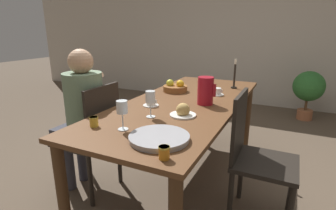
{
  "coord_description": "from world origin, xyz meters",
  "views": [
    {
      "loc": [
        0.79,
        -1.96,
        1.34
      ],
      "look_at": [
        0.0,
        -0.32,
        0.81
      ],
      "focal_mm": 28.0,
      "sensor_mm": 36.0,
      "label": 1
    }
  ],
  "objects_px": {
    "red_pitcher": "(205,91)",
    "fruit_bowl": "(175,88)",
    "chair_opposite": "(255,155)",
    "serving_tray": "(159,138)",
    "jam_jar_amber": "(164,152)",
    "wine_glass_water": "(150,98)",
    "potted_plant": "(308,88)",
    "jam_jar_red": "(94,121)",
    "teacup_across": "(217,92)",
    "teacup_near_person": "(151,102)",
    "candlestick_tall": "(234,77)",
    "person_seated": "(82,110)",
    "bread_plate": "(183,111)",
    "wine_glass_juice": "(122,109)",
    "chair_person_side": "(93,136)"
  },
  "relations": [
    {
      "from": "jam_jar_amber",
      "to": "chair_opposite",
      "type": "bearing_deg",
      "value": 67.14
    },
    {
      "from": "wine_glass_water",
      "to": "red_pitcher",
      "type": "bearing_deg",
      "value": 63.44
    },
    {
      "from": "bread_plate",
      "to": "red_pitcher",
      "type": "bearing_deg",
      "value": 82.49
    },
    {
      "from": "chair_opposite",
      "to": "bread_plate",
      "type": "height_order",
      "value": "chair_opposite"
    },
    {
      "from": "wine_glass_water",
      "to": "wine_glass_juice",
      "type": "bearing_deg",
      "value": -97.31
    },
    {
      "from": "jam_jar_amber",
      "to": "wine_glass_juice",
      "type": "bearing_deg",
      "value": 150.39
    },
    {
      "from": "red_pitcher",
      "to": "fruit_bowl",
      "type": "bearing_deg",
      "value": 143.37
    },
    {
      "from": "wine_glass_juice",
      "to": "teacup_near_person",
      "type": "height_order",
      "value": "wine_glass_juice"
    },
    {
      "from": "serving_tray",
      "to": "jam_jar_red",
      "type": "height_order",
      "value": "jam_jar_red"
    },
    {
      "from": "wine_glass_water",
      "to": "bread_plate",
      "type": "bearing_deg",
      "value": 32.51
    },
    {
      "from": "person_seated",
      "to": "fruit_bowl",
      "type": "bearing_deg",
      "value": -34.15
    },
    {
      "from": "red_pitcher",
      "to": "wine_glass_water",
      "type": "height_order",
      "value": "red_pitcher"
    },
    {
      "from": "jam_jar_amber",
      "to": "candlestick_tall",
      "type": "xyz_separation_m",
      "value": [
        -0.04,
        1.64,
        0.08
      ]
    },
    {
      "from": "chair_person_side",
      "to": "red_pitcher",
      "type": "relative_size",
      "value": 4.22
    },
    {
      "from": "wine_glass_water",
      "to": "candlestick_tall",
      "type": "bearing_deg",
      "value": 74.69
    },
    {
      "from": "serving_tray",
      "to": "potted_plant",
      "type": "bearing_deg",
      "value": 75.2
    },
    {
      "from": "wine_glass_juice",
      "to": "teacup_across",
      "type": "bearing_deg",
      "value": 75.73
    },
    {
      "from": "bread_plate",
      "to": "fruit_bowl",
      "type": "relative_size",
      "value": 0.79
    },
    {
      "from": "wine_glass_juice",
      "to": "candlestick_tall",
      "type": "xyz_separation_m",
      "value": [
        0.35,
        1.42,
        -0.02
      ]
    },
    {
      "from": "person_seated",
      "to": "red_pitcher",
      "type": "height_order",
      "value": "person_seated"
    },
    {
      "from": "wine_glass_water",
      "to": "fruit_bowl",
      "type": "xyz_separation_m",
      "value": [
        -0.16,
        0.76,
        -0.1
      ]
    },
    {
      "from": "chair_opposite",
      "to": "serving_tray",
      "type": "relative_size",
      "value": 2.79
    },
    {
      "from": "chair_person_side",
      "to": "potted_plant",
      "type": "bearing_deg",
      "value": -30.15
    },
    {
      "from": "wine_glass_juice",
      "to": "teacup_across",
      "type": "xyz_separation_m",
      "value": [
        0.27,
        1.08,
        -0.1
      ]
    },
    {
      "from": "chair_person_side",
      "to": "chair_opposite",
      "type": "height_order",
      "value": "same"
    },
    {
      "from": "teacup_near_person",
      "to": "candlestick_tall",
      "type": "xyz_separation_m",
      "value": [
        0.45,
        0.91,
        0.08
      ]
    },
    {
      "from": "wine_glass_water",
      "to": "bread_plate",
      "type": "relative_size",
      "value": 1.0
    },
    {
      "from": "teacup_across",
      "to": "serving_tray",
      "type": "height_order",
      "value": "teacup_across"
    },
    {
      "from": "red_pitcher",
      "to": "wine_glass_water",
      "type": "distance_m",
      "value": 0.52
    },
    {
      "from": "potted_plant",
      "to": "wine_glass_juice",
      "type": "bearing_deg",
      "value": -109.47
    },
    {
      "from": "bread_plate",
      "to": "chair_person_side",
      "type": "bearing_deg",
      "value": -173.55
    },
    {
      "from": "wine_glass_water",
      "to": "potted_plant",
      "type": "height_order",
      "value": "wine_glass_water"
    },
    {
      "from": "person_seated",
      "to": "teacup_across",
      "type": "relative_size",
      "value": 9.64
    },
    {
      "from": "red_pitcher",
      "to": "jam_jar_red",
      "type": "xyz_separation_m",
      "value": [
        -0.46,
        -0.78,
        -0.08
      ]
    },
    {
      "from": "chair_opposite",
      "to": "candlestick_tall",
      "type": "xyz_separation_m",
      "value": [
        -0.36,
        0.88,
        0.37
      ]
    },
    {
      "from": "fruit_bowl",
      "to": "candlestick_tall",
      "type": "distance_m",
      "value": 0.62
    },
    {
      "from": "wine_glass_water",
      "to": "fruit_bowl",
      "type": "distance_m",
      "value": 0.78
    },
    {
      "from": "serving_tray",
      "to": "potted_plant",
      "type": "distance_m",
      "value": 3.29
    },
    {
      "from": "wine_glass_water",
      "to": "candlestick_tall",
      "type": "xyz_separation_m",
      "value": [
        0.31,
        1.15,
        -0.02
      ]
    },
    {
      "from": "chair_opposite",
      "to": "bread_plate",
      "type": "bearing_deg",
      "value": -72.7
    },
    {
      "from": "jam_jar_amber",
      "to": "jam_jar_red",
      "type": "distance_m",
      "value": 0.61
    },
    {
      "from": "chair_person_side",
      "to": "wine_glass_water",
      "type": "relative_size",
      "value": 5.05
    },
    {
      "from": "jam_jar_red",
      "to": "candlestick_tall",
      "type": "xyz_separation_m",
      "value": [
        0.54,
        1.46,
        0.08
      ]
    },
    {
      "from": "bread_plate",
      "to": "teacup_near_person",
      "type": "bearing_deg",
      "value": 159.89
    },
    {
      "from": "jam_jar_amber",
      "to": "fruit_bowl",
      "type": "xyz_separation_m",
      "value": [
        -0.51,
        1.25,
        0.0
      ]
    },
    {
      "from": "chair_person_side",
      "to": "person_seated",
      "type": "xyz_separation_m",
      "value": [
        -0.09,
        -0.0,
        0.21
      ]
    },
    {
      "from": "teacup_across",
      "to": "candlestick_tall",
      "type": "bearing_deg",
      "value": 77.65
    },
    {
      "from": "chair_person_side",
      "to": "person_seated",
      "type": "height_order",
      "value": "person_seated"
    },
    {
      "from": "person_seated",
      "to": "bread_plate",
      "type": "xyz_separation_m",
      "value": [
        0.84,
        0.09,
        0.08
      ]
    },
    {
      "from": "serving_tray",
      "to": "jam_jar_red",
      "type": "distance_m",
      "value": 0.46
    }
  ]
}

